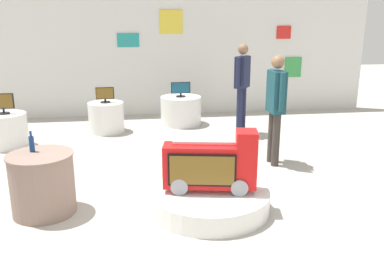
# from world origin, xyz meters

# --- Properties ---
(ground_plane) EXTENTS (30.00, 30.00, 0.00)m
(ground_plane) POSITION_xyz_m (0.00, 0.00, 0.00)
(ground_plane) COLOR #B2ADA3
(back_wall_display) EXTENTS (10.28, 0.13, 3.30)m
(back_wall_display) POSITION_xyz_m (-0.00, 5.47, 1.65)
(back_wall_display) COLOR silver
(back_wall_display) RESTS_ON ground
(main_display_pedestal) EXTENTS (1.45, 1.45, 0.25)m
(main_display_pedestal) POSITION_xyz_m (0.32, 0.14, 0.12)
(main_display_pedestal) COLOR white
(main_display_pedestal) RESTS_ON ground
(novelty_firetruck_tv) EXTENTS (1.13, 0.51, 0.75)m
(novelty_firetruck_tv) POSITION_xyz_m (0.34, 0.13, 0.56)
(novelty_firetruck_tv) COLOR gray
(novelty_firetruck_tv) RESTS_ON main_display_pedestal
(display_pedestal_left_rear) EXTENTS (0.74, 0.74, 0.61)m
(display_pedestal_left_rear) POSITION_xyz_m (-2.85, 3.16, 0.31)
(display_pedestal_left_rear) COLOR white
(display_pedestal_left_rear) RESTS_ON ground
(tv_on_left_rear) EXTENTS (0.39, 0.20, 0.37)m
(tv_on_left_rear) POSITION_xyz_m (-2.85, 3.16, 0.81)
(tv_on_left_rear) COLOR black
(tv_on_left_rear) RESTS_ON display_pedestal_left_rear
(display_pedestal_center_rear) EXTENTS (0.88, 0.88, 0.61)m
(display_pedestal_center_rear) POSITION_xyz_m (0.45, 4.37, 0.31)
(display_pedestal_center_rear) COLOR white
(display_pedestal_center_rear) RESTS_ON ground
(tv_on_center_rear) EXTENTS (0.42, 0.20, 0.32)m
(tv_on_center_rear) POSITION_xyz_m (0.45, 4.37, 0.78)
(tv_on_center_rear) COLOR black
(tv_on_center_rear) RESTS_ON display_pedestal_center_rear
(display_pedestal_right_rear) EXTENTS (0.71, 0.71, 0.61)m
(display_pedestal_right_rear) POSITION_xyz_m (-1.13, 3.95, 0.31)
(display_pedestal_right_rear) COLOR white
(display_pedestal_right_rear) RESTS_ON ground
(tv_on_right_rear) EXTENTS (0.36, 0.19, 0.31)m
(tv_on_right_rear) POSITION_xyz_m (-1.13, 3.94, 0.77)
(tv_on_right_rear) COLOR black
(tv_on_right_rear) RESTS_ON display_pedestal_right_rear
(side_table_round) EXTENTS (0.77, 0.77, 0.74)m
(side_table_round) POSITION_xyz_m (-1.65, 0.34, 0.38)
(side_table_round) COLOR gray
(side_table_round) RESTS_ON ground
(bottle_on_side_table) EXTENTS (0.06, 0.06, 0.25)m
(bottle_on_side_table) POSITION_xyz_m (-1.75, 0.44, 0.84)
(bottle_on_side_table) COLOR navy
(bottle_on_side_table) RESTS_ON side_table_round
(shopper_browsing_near_truck) EXTENTS (0.21, 0.56, 1.71)m
(shopper_browsing_near_truck) POSITION_xyz_m (1.62, 1.64, 1.00)
(shopper_browsing_near_truck) COLOR #38332D
(shopper_browsing_near_truck) RESTS_ON ground
(shopper_browsing_rear) EXTENTS (0.38, 0.48, 1.78)m
(shopper_browsing_rear) POSITION_xyz_m (1.54, 3.39, 1.05)
(shopper_browsing_rear) COLOR #1E233F
(shopper_browsing_rear) RESTS_ON ground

